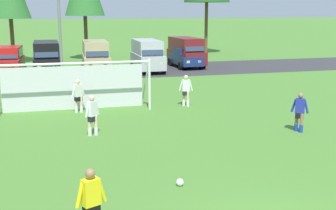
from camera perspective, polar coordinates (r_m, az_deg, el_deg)
name	(u,v)px	position (r m, az deg, el deg)	size (l,w,h in m)	color
ground_plane	(140,104)	(23.48, -3.63, 0.11)	(400.00, 400.00, 0.00)	#477A2D
parking_lot_strip	(108,71)	(36.03, -7.80, 4.35)	(52.00, 8.40, 0.01)	#333335
soccer_ball	(180,182)	(12.82, 1.57, -9.99)	(0.22, 0.22, 0.22)	white
soccer_goal	(74,85)	(22.33, -12.08, 2.60)	(7.45, 2.04, 2.57)	white
referee	(91,204)	(9.97, -9.92, -12.53)	(0.74, 0.37, 1.64)	#936B4C
player_striker_near	(300,112)	(18.83, 16.70, -0.91)	(0.62, 0.53, 1.64)	#936B4C
player_midfield_center	(186,91)	(22.83, 2.33, 1.88)	(0.72, 0.34, 1.64)	beige
player_defender_far	(78,96)	(21.84, -11.56, 1.15)	(0.70, 0.42, 1.64)	beige
player_winger_left	(92,115)	(17.78, -9.79, -1.34)	(0.64, 0.52, 1.64)	beige
parked_car_slot_left	(9,61)	(35.68, -19.91, 5.44)	(2.34, 4.70, 2.16)	red
parked_car_slot_center_left	(47,57)	(35.07, -15.45, 6.00)	(2.21, 4.81, 2.52)	black
parked_car_slot_center	(96,56)	(34.93, -9.36, 6.26)	(2.34, 4.87, 2.52)	tan
parked_car_slot_center_right	(147,55)	(35.59, -2.70, 6.52)	(2.22, 4.81, 2.52)	#B2B2BC
parked_car_slot_right	(186,57)	(37.97, 2.29, 6.19)	(2.13, 4.25, 1.72)	navy
parked_car_slot_far_right	(186,51)	(38.52, 2.35, 6.97)	(2.45, 4.92, 2.52)	maroon
street_lamp	(62,19)	(30.66, -13.61, 10.83)	(2.00, 0.32, 8.37)	slate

